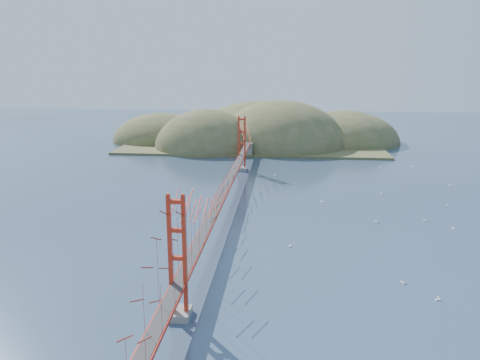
# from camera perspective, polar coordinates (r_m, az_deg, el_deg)

# --- Properties ---
(ground) EXTENTS (320.00, 320.00, 0.00)m
(ground) POSITION_cam_1_polar(r_m,az_deg,el_deg) (71.89, -2.05, -4.17)
(ground) COLOR #2D405A
(ground) RESTS_ON ground
(bridge) EXTENTS (2.20, 94.40, 12.00)m
(bridge) POSITION_cam_1_polar(r_m,az_deg,el_deg) (70.18, -2.08, 1.32)
(bridge) COLOR gray
(bridge) RESTS_ON ground
(far_headlands) EXTENTS (84.00, 58.00, 25.00)m
(far_headlands) POSITION_cam_1_polar(r_m,az_deg,el_deg) (138.17, 2.66, 4.73)
(far_headlands) COLOR olive
(far_headlands) RESTS_ON ground
(sailboat_2) EXTENTS (0.68, 0.68, 0.72)m
(sailboat_2) POSITION_cam_1_polar(r_m,az_deg,el_deg) (73.97, 21.62, -4.53)
(sailboat_2) COLOR white
(sailboat_2) RESTS_ON ground
(sailboat_3) EXTENTS (0.64, 0.62, 0.72)m
(sailboat_3) POSITION_cam_1_polar(r_m,az_deg,el_deg) (78.79, 9.97, -2.61)
(sailboat_3) COLOR white
(sailboat_3) RESTS_ON ground
(sailboat_17) EXTENTS (0.64, 0.60, 0.72)m
(sailboat_17) POSITION_cam_1_polar(r_m,az_deg,el_deg) (96.36, 24.26, -0.58)
(sailboat_17) COLOR white
(sailboat_17) RESTS_ON ground
(sailboat_0) EXTENTS (0.59, 0.59, 0.67)m
(sailboat_0) POSITION_cam_1_polar(r_m,az_deg,el_deg) (59.84, 6.14, -7.95)
(sailboat_0) COLOR white
(sailboat_0) RESTS_ON ground
(sailboat_1) EXTENTS (0.61, 0.61, 0.69)m
(sailboat_1) POSITION_cam_1_polar(r_m,az_deg,el_deg) (72.14, 24.61, -5.30)
(sailboat_1) COLOR white
(sailboat_1) RESTS_ON ground
(sailboat_14) EXTENTS (0.54, 0.55, 0.61)m
(sailboat_14) POSITION_cam_1_polar(r_m,az_deg,el_deg) (82.99, 23.94, -2.79)
(sailboat_14) COLOR white
(sailboat_14) RESTS_ON ground
(sailboat_7) EXTENTS (0.58, 0.52, 0.66)m
(sailboat_7) POSITION_cam_1_polar(r_m,az_deg,el_deg) (110.05, 20.36, 1.49)
(sailboat_7) COLOR white
(sailboat_7) RESTS_ON ground
(sailboat_15) EXTENTS (0.54, 0.61, 0.69)m
(sailboat_15) POSITION_cam_1_polar(r_m,az_deg,el_deg) (107.15, 16.70, 1.46)
(sailboat_15) COLOR white
(sailboat_15) RESTS_ON ground
(sailboat_16) EXTENTS (0.70, 0.70, 0.73)m
(sailboat_16) POSITION_cam_1_polar(r_m,az_deg,el_deg) (71.11, 16.27, -4.82)
(sailboat_16) COLOR white
(sailboat_16) RESTS_ON ground
(sailboat_6) EXTENTS (0.62, 0.62, 0.65)m
(sailboat_6) POSITION_cam_1_polar(r_m,az_deg,el_deg) (53.21, 19.22, -11.64)
(sailboat_6) COLOR white
(sailboat_6) RESTS_ON ground
(sailboat_8) EXTENTS (0.59, 0.52, 0.67)m
(sailboat_8) POSITION_cam_1_polar(r_m,az_deg,el_deg) (85.88, 16.83, -1.61)
(sailboat_8) COLOR white
(sailboat_8) RESTS_ON ground
(sailboat_12) EXTENTS (0.54, 0.51, 0.61)m
(sailboat_12) POSITION_cam_1_polar(r_m,az_deg,el_deg) (95.74, 4.25, 0.55)
(sailboat_12) COLOR white
(sailboat_12) RESTS_ON ground
(sailboat_extra_0) EXTENTS (0.56, 0.54, 0.63)m
(sailboat_extra_0) POSITION_cam_1_polar(r_m,az_deg,el_deg) (50.94, 22.98, -13.20)
(sailboat_extra_0) COLOR white
(sailboat_extra_0) RESTS_ON ground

